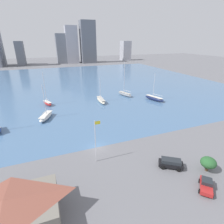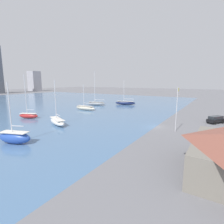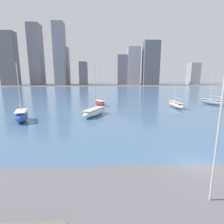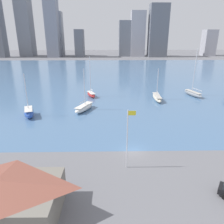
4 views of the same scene
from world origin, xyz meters
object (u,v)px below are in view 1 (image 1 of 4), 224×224
Objects in this scene: sailboat_cream at (101,100)px; parked_pickup_red at (206,185)px; sailboat_white at (46,116)px; sailboat_red at (47,103)px; boat_shed at (7,214)px; parked_suv_black at (171,163)px; flag_pole at (96,140)px; sailboat_navy at (154,98)px; sailboat_gray at (125,94)px.

sailboat_cream reaches higher than parked_pickup_red.
sailboat_red reaches higher than sailboat_white.
boat_shed reaches higher than parked_suv_black.
parked_pickup_red is (2.12, -6.89, -0.18)m from parked_suv_black.
flag_pole is 0.83× the size of sailboat_navy.
sailboat_cream is 13.94m from sailboat_gray.
sailboat_gray is at bearing 57.92° from flag_pole.
sailboat_gray is (35.21, 13.94, 0.07)m from sailboat_white.
sailboat_navy is (34.83, 30.51, -4.36)m from flag_pole.
sailboat_white is at bearing 167.28° from parked_pickup_red.
sailboat_navy is 2.29× the size of parked_suv_black.
parked_pickup_red is at bearing -7.98° from boat_shed.
sailboat_cream is at bearing 139.49° from parked_pickup_red.
sailboat_white is at bearing -176.76° from sailboat_gray.
flag_pole is 38.85m from sailboat_cream.
boat_shed is 1.16× the size of sailboat_navy.
sailboat_gray reaches higher than parked_pickup_red.
sailboat_gray is (34.24, 0.24, 0.02)m from sailboat_red.
sailboat_navy reaches higher than sailboat_cream.
sailboat_white is 37.87m from sailboat_gray.
sailboat_red is 34.24m from sailboat_gray.
sailboat_navy is at bearing 41.22° from flag_pole.
sailboat_white reaches higher than parked_pickup_red.
flag_pole is 2.21× the size of parked_pickup_red.
flag_pole is (15.32, 9.49, 2.83)m from boat_shed.
parked_pickup_red is (3.22, -50.72, -0.00)m from sailboat_cream.
sailboat_navy is at bearing 39.25° from boat_shed.
sailboat_red is at bearing 58.61° from parked_suv_black.
sailboat_gray reaches higher than parked_suv_black.
sailboat_navy is 48.62m from parked_pickup_red.
flag_pole is 0.85× the size of sailboat_white.
boat_shed is at bearing -142.80° from parked_pickup_red.
sailboat_navy is at bearing -14.53° from sailboat_cream.
parked_suv_black is at bearing -31.69° from sailboat_white.
sailboat_white reaches higher than parked_suv_black.
boat_shed is 1.40× the size of flag_pole.
flag_pole is 0.74× the size of sailboat_red.
parked_suv_black is (13.68, -7.33, -4.24)m from flag_pole.
flag_pole is at bearing -140.44° from sailboat_gray.
sailboat_navy is 43.36m from parked_suv_black.
sailboat_white is 0.87× the size of sailboat_red.
boat_shed is 31.52m from parked_pickup_red.
sailboat_gray is at bearing 46.01° from sailboat_white.
sailboat_navy reaches higher than flag_pole.
sailboat_cream is 0.84× the size of sailboat_navy.
parked_pickup_red is at bearing -42.01° from flag_pole.
parked_pickup_red is (-9.95, -55.29, -0.08)m from sailboat_gray.
parked_pickup_red is (-19.04, -44.74, -0.06)m from sailboat_navy.
parked_suv_black is (1.10, -43.83, 0.18)m from sailboat_cream.
sailboat_white is at bearing 109.25° from flag_pole.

